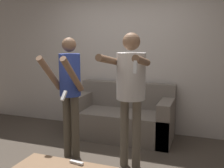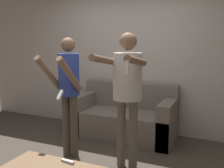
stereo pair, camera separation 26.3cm
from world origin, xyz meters
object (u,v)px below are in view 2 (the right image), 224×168
at_px(remote_far, 68,161).
at_px(person_standing_left, 68,86).
at_px(couch, 125,119).
at_px(person_standing_right, 127,84).

bearing_deg(remote_far, person_standing_left, 121.97).
distance_m(couch, person_standing_right, 1.37).
distance_m(person_standing_right, remote_far, 1.17).
height_order(couch, person_standing_right, person_standing_right).
xyz_separation_m(couch, person_standing_right, (0.43, -1.04, 0.79)).
xyz_separation_m(person_standing_left, person_standing_right, (0.85, 0.00, 0.08)).
height_order(person_standing_left, remote_far, person_standing_left).
distance_m(couch, person_standing_left, 1.33).
height_order(person_standing_right, remote_far, person_standing_right).
xyz_separation_m(person_standing_right, remote_far, (-0.29, -0.91, -0.67)).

